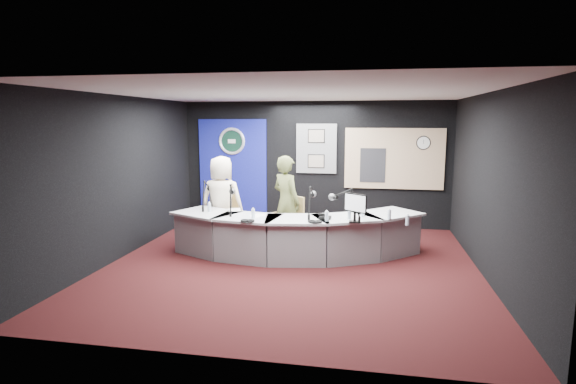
% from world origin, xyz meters
% --- Properties ---
extents(ground, '(6.00, 6.00, 0.00)m').
position_xyz_m(ground, '(0.00, 0.00, 0.00)').
color(ground, black).
rests_on(ground, ground).
extents(ceiling, '(6.00, 6.00, 0.02)m').
position_xyz_m(ceiling, '(0.00, 0.00, 2.80)').
color(ceiling, silver).
rests_on(ceiling, ground).
extents(wall_back, '(6.00, 0.02, 2.80)m').
position_xyz_m(wall_back, '(0.00, 3.00, 1.40)').
color(wall_back, black).
rests_on(wall_back, ground).
extents(wall_front, '(6.00, 0.02, 2.80)m').
position_xyz_m(wall_front, '(0.00, -3.00, 1.40)').
color(wall_front, black).
rests_on(wall_front, ground).
extents(wall_left, '(0.02, 6.00, 2.80)m').
position_xyz_m(wall_left, '(-3.00, 0.00, 1.40)').
color(wall_left, black).
rests_on(wall_left, ground).
extents(wall_right, '(0.02, 6.00, 2.80)m').
position_xyz_m(wall_right, '(3.00, 0.00, 1.40)').
color(wall_right, black).
rests_on(wall_right, ground).
extents(broadcast_desk, '(4.50, 1.90, 0.75)m').
position_xyz_m(broadcast_desk, '(-0.05, 0.55, 0.38)').
color(broadcast_desk, '#AFB1B4').
rests_on(broadcast_desk, ground).
extents(backdrop_panel, '(1.60, 0.05, 2.30)m').
position_xyz_m(backdrop_panel, '(-1.90, 2.97, 1.25)').
color(backdrop_panel, navy).
rests_on(backdrop_panel, wall_back).
extents(agency_seal, '(0.63, 0.07, 0.63)m').
position_xyz_m(agency_seal, '(-1.90, 2.93, 1.90)').
color(agency_seal, silver).
rests_on(agency_seal, backdrop_panel).
extents(seal_center, '(0.48, 0.01, 0.48)m').
position_xyz_m(seal_center, '(-1.90, 2.94, 1.90)').
color(seal_center, black).
rests_on(seal_center, backdrop_panel).
extents(pinboard, '(0.90, 0.04, 1.10)m').
position_xyz_m(pinboard, '(0.05, 2.97, 1.75)').
color(pinboard, slate).
rests_on(pinboard, wall_back).
extents(framed_photo_upper, '(0.34, 0.02, 0.27)m').
position_xyz_m(framed_photo_upper, '(0.05, 2.94, 2.03)').
color(framed_photo_upper, '#806F5D').
rests_on(framed_photo_upper, pinboard).
extents(framed_photo_lower, '(0.34, 0.02, 0.27)m').
position_xyz_m(framed_photo_lower, '(0.05, 2.94, 1.47)').
color(framed_photo_lower, '#806F5D').
rests_on(framed_photo_lower, pinboard).
extents(booth_window_frame, '(2.12, 0.06, 1.32)m').
position_xyz_m(booth_window_frame, '(1.75, 2.97, 1.55)').
color(booth_window_frame, tan).
rests_on(booth_window_frame, wall_back).
extents(booth_glow, '(2.00, 0.02, 1.20)m').
position_xyz_m(booth_glow, '(1.75, 2.96, 1.55)').
color(booth_glow, '#FFF0A1').
rests_on(booth_glow, booth_window_frame).
extents(equipment_rack, '(0.55, 0.02, 0.75)m').
position_xyz_m(equipment_rack, '(1.30, 2.94, 1.40)').
color(equipment_rack, black).
rests_on(equipment_rack, booth_window_frame).
extents(wall_clock, '(0.28, 0.01, 0.28)m').
position_xyz_m(wall_clock, '(2.35, 2.94, 1.90)').
color(wall_clock, white).
rests_on(wall_clock, booth_window_frame).
extents(armchair_left, '(0.61, 0.61, 0.88)m').
position_xyz_m(armchair_left, '(-1.55, 1.09, 0.44)').
color(armchair_left, tan).
rests_on(armchair_left, ground).
extents(armchair_right, '(0.69, 0.69, 0.87)m').
position_xyz_m(armchair_right, '(-0.28, 1.06, 0.44)').
color(armchair_right, tan).
rests_on(armchair_right, ground).
extents(draped_jacket, '(0.51, 0.23, 0.70)m').
position_xyz_m(draped_jacket, '(-1.63, 1.33, 0.62)').
color(draped_jacket, '#6B655A').
rests_on(draped_jacket, armchair_left).
extents(person_man, '(0.84, 0.55, 1.71)m').
position_xyz_m(person_man, '(-1.55, 1.09, 0.85)').
color(person_man, '#FFEBCB').
rests_on(person_man, ground).
extents(person_woman, '(0.76, 0.71, 1.73)m').
position_xyz_m(person_woman, '(-0.28, 1.06, 0.87)').
color(person_woman, brown).
rests_on(person_woman, ground).
extents(computer_monitor, '(0.37, 0.28, 0.30)m').
position_xyz_m(computer_monitor, '(1.02, 0.10, 1.07)').
color(computer_monitor, black).
rests_on(computer_monitor, broadcast_desk).
extents(desk_phone, '(0.20, 0.17, 0.04)m').
position_xyz_m(desk_phone, '(0.53, 0.26, 0.78)').
color(desk_phone, black).
rests_on(desk_phone, broadcast_desk).
extents(headphones_near, '(0.21, 0.21, 0.03)m').
position_xyz_m(headphones_near, '(0.39, -0.04, 0.77)').
color(headphones_near, black).
rests_on(headphones_near, broadcast_desk).
extents(headphones_far, '(0.24, 0.24, 0.04)m').
position_xyz_m(headphones_far, '(-0.69, -0.17, 0.77)').
color(headphones_far, black).
rests_on(headphones_far, broadcast_desk).
extents(paper_stack, '(0.30, 0.36, 0.00)m').
position_xyz_m(paper_stack, '(-1.19, 0.74, 0.75)').
color(paper_stack, white).
rests_on(paper_stack, broadcast_desk).
extents(notepad, '(0.30, 0.34, 0.00)m').
position_xyz_m(notepad, '(-0.64, 0.32, 0.75)').
color(notepad, white).
rests_on(notepad, broadcast_desk).
extents(boom_mic_a, '(0.20, 0.73, 0.60)m').
position_xyz_m(boom_mic_a, '(-1.73, 0.77, 1.05)').
color(boom_mic_a, black).
rests_on(boom_mic_a, broadcast_desk).
extents(boom_mic_b, '(0.27, 0.72, 0.60)m').
position_xyz_m(boom_mic_b, '(-1.15, 0.45, 1.05)').
color(boom_mic_b, black).
rests_on(boom_mic_b, broadcast_desk).
extents(boom_mic_c, '(0.16, 0.74, 0.60)m').
position_xyz_m(boom_mic_c, '(0.27, 0.41, 1.05)').
color(boom_mic_c, black).
rests_on(boom_mic_c, broadcast_desk).
extents(boom_mic_d, '(0.60, 0.52, 0.60)m').
position_xyz_m(boom_mic_d, '(0.85, 0.27, 1.05)').
color(boom_mic_d, black).
rests_on(boom_mic_d, broadcast_desk).
extents(water_bottles, '(3.48, 0.58, 0.18)m').
position_xyz_m(water_bottles, '(0.13, 0.30, 0.84)').
color(water_bottles, silver).
rests_on(water_bottles, broadcast_desk).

